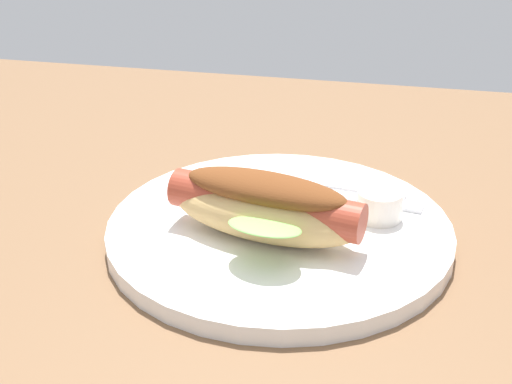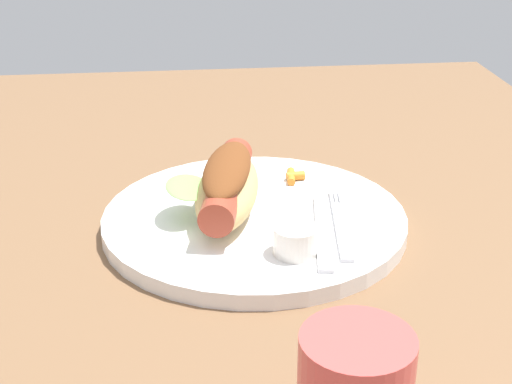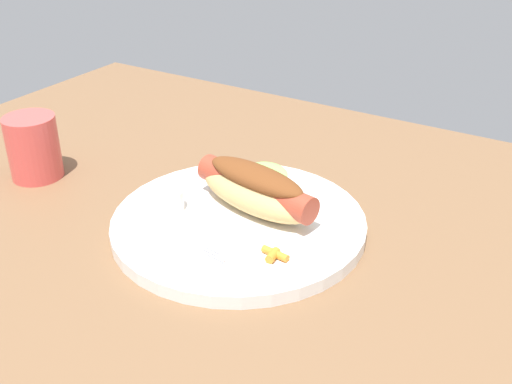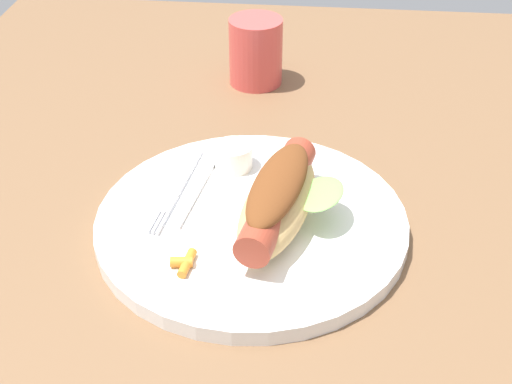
# 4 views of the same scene
# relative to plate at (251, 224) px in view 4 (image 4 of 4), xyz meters

# --- Properties ---
(ground_plane) EXTENTS (1.20, 0.90, 0.02)m
(ground_plane) POSITION_rel_plate_xyz_m (-0.00, -0.01, -0.02)
(ground_plane) COLOR brown
(plate) EXTENTS (0.30, 0.30, 0.02)m
(plate) POSITION_rel_plate_xyz_m (0.00, 0.00, 0.00)
(plate) COLOR white
(plate) RESTS_ON ground_plane
(hot_dog) EXTENTS (0.18, 0.11, 0.06)m
(hot_dog) POSITION_rel_plate_xyz_m (0.01, 0.03, 0.04)
(hot_dog) COLOR tan
(hot_dog) RESTS_ON plate
(sauce_ramekin) EXTENTS (0.04, 0.04, 0.03)m
(sauce_ramekin) POSITION_rel_plate_xyz_m (-0.09, -0.03, 0.02)
(sauce_ramekin) COLOR white
(sauce_ramekin) RESTS_ON plate
(fork) EXTENTS (0.15, 0.03, 0.00)m
(fork) POSITION_rel_plate_xyz_m (-0.04, -0.08, 0.01)
(fork) COLOR silver
(fork) RESTS_ON plate
(knife) EXTENTS (0.15, 0.04, 0.00)m
(knife) POSITION_rel_plate_xyz_m (-0.05, -0.06, 0.01)
(knife) COLOR silver
(knife) RESTS_ON plate
(carrot_garnish) EXTENTS (0.03, 0.02, 0.01)m
(carrot_garnish) POSITION_rel_plate_xyz_m (0.08, -0.05, 0.01)
(carrot_garnish) COLOR orange
(carrot_garnish) RESTS_ON plate
(drinking_cup) EXTENTS (0.07, 0.07, 0.09)m
(drinking_cup) POSITION_rel_plate_xyz_m (-0.32, -0.03, 0.04)
(drinking_cup) COLOR #D84C47
(drinking_cup) RESTS_ON ground_plane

